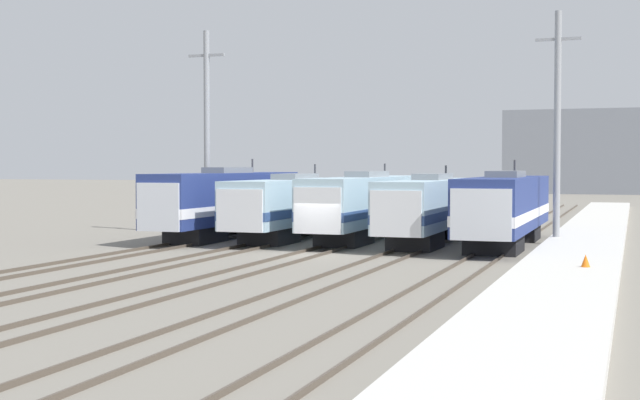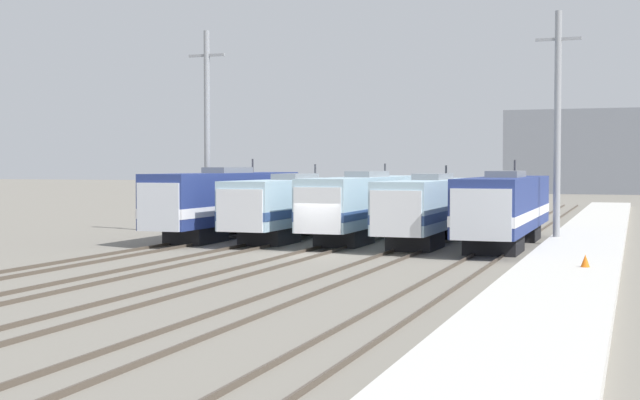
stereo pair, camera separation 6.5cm
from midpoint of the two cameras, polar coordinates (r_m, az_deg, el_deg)
ground_plane at (r=44.14m, az=-0.59°, el=-3.52°), size 400.00×400.00×0.00m
rail_pair_far_left at (r=47.71m, az=-10.19°, el=-3.03°), size 1.50×120.00×0.15m
rail_pair_center_left at (r=45.76m, az=-5.58°, el=-3.23°), size 1.51×120.00×0.15m
rail_pair_center at (r=44.13m, az=-0.59°, el=-3.42°), size 1.51×120.00×0.15m
rail_pair_center_right at (r=42.86m, az=4.74°, el=-3.60°), size 1.51×120.00×0.15m
rail_pair_far_right at (r=41.98m, az=10.34°, el=-3.75°), size 1.50×120.00×0.15m
locomotive_far_left at (r=54.52m, az=-6.10°, el=-0.10°), size 2.75×17.07×4.85m
locomotive_center_left at (r=53.32m, az=-1.75°, el=-0.34°), size 2.88×16.16×4.51m
locomotive_center at (r=52.92m, az=2.93°, el=-0.28°), size 2.79×17.92×4.54m
locomotive_center_right at (r=50.77m, az=7.15°, el=-0.47°), size 2.82×16.82×4.43m
locomotive_far_right at (r=49.21m, az=11.76°, el=-0.49°), size 3.11×16.77×4.75m
catenary_tower_left at (r=57.44m, az=-7.21°, el=4.44°), size 2.49×0.38×12.99m
catenary_tower_right at (r=51.46m, az=14.99°, el=4.64°), size 2.49×0.38×12.99m
platform at (r=41.51m, az=16.05°, el=-3.67°), size 4.00×120.00×0.43m
traffic_cone at (r=36.51m, az=16.67°, el=-3.75°), size 0.36×0.36×0.49m
depot_building at (r=148.53m, az=16.79°, el=2.96°), size 25.30×11.54×13.19m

